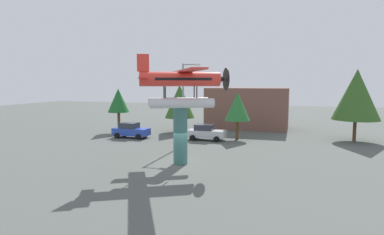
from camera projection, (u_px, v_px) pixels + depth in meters
name	position (u px, v px, depth m)	size (l,w,h in m)	color
ground_plane	(180.00, 164.00, 25.38)	(140.00, 140.00, 0.00)	#515651
display_pedestal	(180.00, 136.00, 25.14)	(1.10, 1.10, 4.49)	#386B66
floatplane_monument	(182.00, 85.00, 24.74)	(7.09, 9.66, 4.00)	silver
car_near_blue	(131.00, 130.00, 37.36)	(4.20, 2.02, 1.76)	#2847B7
car_mid_silver	(206.00, 132.00, 35.81)	(4.20, 2.02, 1.76)	silver
streetlight_primary	(185.00, 99.00, 32.17)	(1.84, 0.28, 8.25)	gray
storefront_building	(247.00, 108.00, 45.28)	(11.07, 6.13, 5.64)	brown
tree_west	(118.00, 101.00, 41.33)	(2.74, 2.74, 5.64)	brown
tree_east	(180.00, 101.00, 41.30)	(3.82, 3.82, 6.13)	brown
tree_center_back	(238.00, 107.00, 35.90)	(2.82, 2.82, 5.29)	brown
tree_far_east	(356.00, 95.00, 34.75)	(4.94, 4.94, 7.84)	brown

